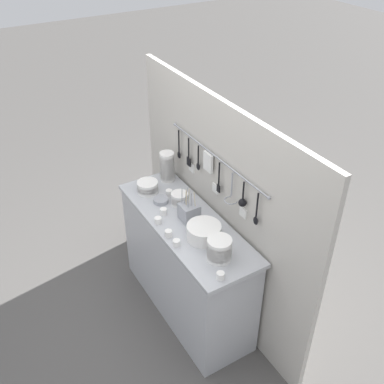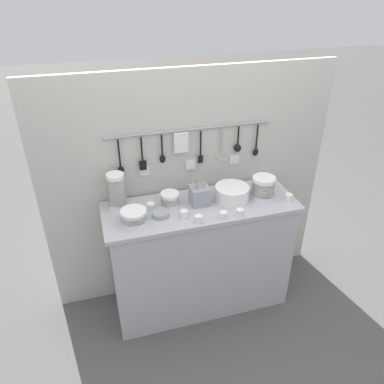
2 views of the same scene
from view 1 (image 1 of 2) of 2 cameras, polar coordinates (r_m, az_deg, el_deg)
ground_plane at (r=3.93m, az=-0.68°, el=-14.17°), size 20.00×20.00×0.00m
counter at (r=3.60m, az=-0.73°, el=-9.34°), size 1.37×0.48×0.92m
back_wall at (r=3.42m, az=3.23°, el=-2.29°), size 2.17×0.11×1.80m
bowl_stack_short_front at (r=3.68m, az=-3.17°, el=3.25°), size 0.12×0.12×0.25m
bowl_stack_nested_right at (r=3.44m, az=-1.58°, el=-0.84°), size 0.13×0.13×0.10m
bowl_stack_tall_left at (r=3.59m, az=-5.66°, el=0.65°), size 0.17×0.17×0.09m
bowl_stack_wide_centre at (r=2.94m, az=3.49°, el=-7.26°), size 0.16×0.16×0.16m
plate_stack at (r=3.11m, az=1.52°, el=-5.07°), size 0.24×0.24×0.11m
steel_mixing_bowl at (r=3.48m, az=-3.97°, el=-1.05°), size 0.12×0.12×0.03m
cutlery_caddy at (r=3.27m, az=-0.39°, el=-2.50°), size 0.13×0.13×0.28m
cup_beside_plates at (r=3.35m, az=-3.64°, el=-2.49°), size 0.05×0.05×0.05m
cup_back_right at (r=3.14m, az=-3.01°, el=-5.29°), size 0.05×0.05×0.05m
cup_front_right at (r=2.84m, az=3.63°, el=-10.57°), size 0.05×0.05×0.05m
cup_mid_row at (r=3.54m, az=-2.94°, el=-0.10°), size 0.05×0.05×0.05m
cup_edge_near at (r=3.26m, az=-4.33°, el=-3.62°), size 0.05×0.05×0.05m
cup_back_left at (r=3.07m, az=-1.99°, el=-6.49°), size 0.05×0.05×0.05m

